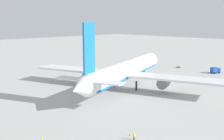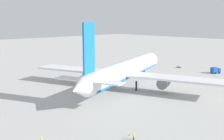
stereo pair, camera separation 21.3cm
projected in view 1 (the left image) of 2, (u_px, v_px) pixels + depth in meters
The scene contains 9 objects.
ground_plane at pixel (126, 87), 107.17m from camera, with size 600.00×600.00×0.00m, color #B2B2AD.
airliner at pixel (125, 71), 104.81m from camera, with size 69.90×74.15×25.33m.
service_truck_2 at pixel (215, 70), 135.23m from camera, with size 5.19×3.86×2.98m.
baggage_cart_0 at pixel (179, 66), 151.07m from camera, with size 2.26×3.02×1.33m.
ground_worker_3 at pixel (134, 136), 59.73m from camera, with size 0.56×0.56×1.76m.
ground_worker_5 at pixel (42, 140), 58.10m from camera, with size 0.53×0.53×1.61m.
traffic_cone_0 at pixel (130, 135), 62.16m from camera, with size 0.36×0.36×0.55m, color orange.
traffic_cone_1 at pixel (121, 65), 158.12m from camera, with size 0.36×0.36×0.55m, color orange.
traffic_cone_3 at pixel (102, 67), 151.95m from camera, with size 0.36×0.36×0.55m, color orange.
Camera 1 is at (-76.48, -71.00, 25.91)m, focal length 43.82 mm.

